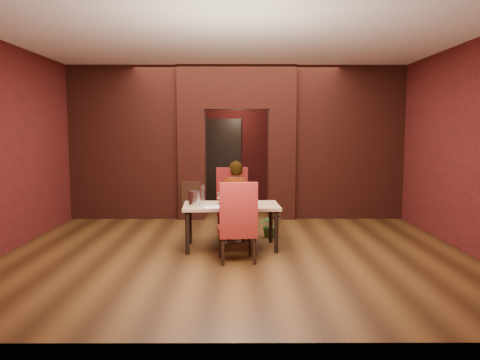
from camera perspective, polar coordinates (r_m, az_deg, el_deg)
The scene contains 25 objects.
floor at distance 8.14m, azimuth -0.45°, elevation -7.15°, with size 8.00×8.00×0.00m, color #452911.
ceiling at distance 8.04m, azimuth -0.47°, elevation 15.66°, with size 7.00×8.00×0.04m, color silver.
wall_back at distance 11.93m, azimuth -0.37°, elevation 4.79°, with size 7.00×0.04×3.20m, color maroon.
wall_front at distance 3.93m, azimuth -0.71°, elevation 2.34°, with size 7.00×0.04×3.20m, color maroon.
wall_left at distance 8.68m, azimuth -24.29°, elevation 3.81°, with size 0.04×8.00×3.20m, color maroon.
wall_right at distance 8.65m, azimuth 23.46°, elevation 3.84°, with size 0.04×8.00×3.20m, color maroon.
pillar_left at distance 10.00m, azimuth -5.86°, elevation 1.95°, with size 0.55×0.55×2.30m, color maroon.
pillar_right at distance 9.99m, azimuth 5.06°, elevation 1.95°, with size 0.55×0.55×2.30m, color maroon.
lintel at distance 9.97m, azimuth -0.41°, elevation 11.18°, with size 2.45×0.55×0.90m, color maroon.
wing_wall_left at distance 10.21m, azimuth -13.82°, elevation 4.42°, with size 2.27×0.35×3.20m, color maroon.
wing_wall_right at distance 10.20m, azimuth 13.03°, elevation 4.44°, with size 2.27×0.35×3.20m, color maroon.
vent_panel at distance 9.77m, azimuth -5.99°, elevation -1.69°, with size 0.40×0.03×0.50m, color brown.
rear_door at distance 11.90m, azimuth -2.30°, elevation 2.14°, with size 0.90×0.08×2.10m, color black.
rear_door_frame at distance 11.86m, azimuth -2.31°, elevation 2.12°, with size 1.02×0.04×2.22m, color black.
dining_table at distance 7.42m, azimuth -1.07°, elevation -5.67°, with size 1.49×0.84×0.70m, color tan.
chair_far at distance 8.04m, azimuth -0.82°, elevation -2.92°, with size 0.55×0.55×1.21m, color maroon.
chair_near at distance 6.65m, azimuth -0.39°, elevation -5.04°, with size 0.52×0.52×1.15m, color maroon.
person_seated at distance 7.90m, azimuth -0.58°, elevation -2.55°, with size 0.49×0.32×1.35m, color white.
wine_glass_a at distance 7.41m, azimuth -2.60°, elevation -2.24°, with size 0.07×0.07×0.18m, color white, non-canonical shape.
wine_glass_b at distance 7.41m, azimuth -0.24°, elevation -2.23°, with size 0.07×0.07×0.18m, color white, non-canonical shape.
wine_glass_c at distance 7.29m, azimuth -0.04°, elevation -2.24°, with size 0.09×0.09×0.21m, color white, non-canonical shape.
tasting_sheet at distance 7.12m, azimuth -3.19°, elevation -3.30°, with size 0.31×0.23×0.00m, color silver.
wine_bucket at distance 7.30m, azimuth -5.57°, elevation -2.21°, with size 0.19×0.19×0.23m, color #AAABB1.
water_bottle at distance 7.52m, azimuth -4.57°, elevation -1.69°, with size 0.07×0.07×0.30m, color white.
potted_plant at distance 8.25m, azimuth 3.73°, elevation -5.48°, with size 0.38×0.33×0.42m, color #346327.
Camera 1 is at (0.03, -7.92, 1.85)m, focal length 35.00 mm.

